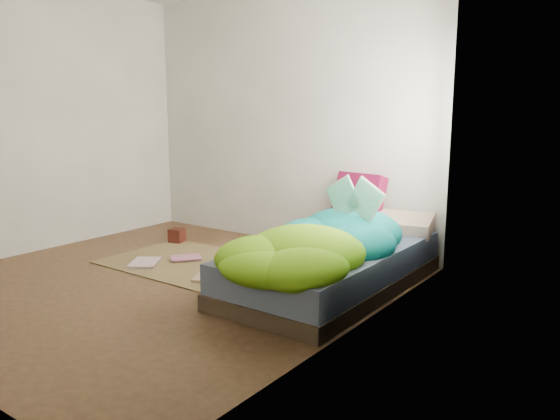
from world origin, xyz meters
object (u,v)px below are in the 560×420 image
Objects in this scene: pillow_magenta at (358,199)px; floor_book_a at (132,263)px; open_book at (354,186)px; floor_book_b at (185,255)px; wooden_box at (177,235)px; bed at (333,267)px.

floor_book_a is at bearing -131.08° from pillow_magenta.
open_book is 1.87m from floor_book_b.
open_book reaches higher than wooden_box.
pillow_magenta is at bearing 74.27° from floor_book_b.
open_book is 2.16m from floor_book_a.
bed is 0.66m from open_book.
wooden_box reaches higher than floor_book_b.
bed reaches higher than floor_book_a.
open_book reaches higher than floor_book_a.
pillow_magenta is 2.16m from floor_book_a.
open_book is (0.35, -0.74, 0.24)m from pillow_magenta.
bed is 14.27× the size of wooden_box.
floor_book_b is at bearing -138.08° from pillow_magenta.
pillow_magenta reaches higher than wooden_box.
floor_book_a is 0.51m from floor_book_b.
bed is 0.99m from pillow_magenta.
pillow_magenta is 1.09× the size of open_book.
wooden_box reaches higher than floor_book_a.
bed is at bearing -122.57° from open_book.
pillow_magenta is 3.33× the size of wooden_box.
floor_book_a is (0.29, -0.83, -0.06)m from wooden_box.
floor_book_a is at bearing -70.87° from wooden_box.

